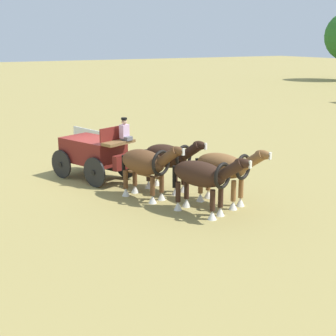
% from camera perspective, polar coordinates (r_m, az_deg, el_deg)
% --- Properties ---
extents(ground_plane, '(220.00, 220.00, 0.00)m').
position_cam_1_polar(ground_plane, '(21.73, -8.48, -1.12)').
color(ground_plane, '#9E8C4C').
extents(show_wagon, '(5.58, 2.90, 2.74)m').
position_cam_1_polar(show_wagon, '(21.34, -8.32, 1.86)').
color(show_wagon, maroon).
rests_on(show_wagon, ground).
extents(draft_horse_rear_near, '(2.94, 1.55, 2.20)m').
position_cam_1_polar(draft_horse_rear_near, '(19.35, 0.07, 1.17)').
color(draft_horse_rear_near, '#331E14').
rests_on(draft_horse_rear_near, ground).
extents(draft_horse_rear_off, '(2.92, 1.56, 2.21)m').
position_cam_1_polar(draft_horse_rear_off, '(18.40, -2.55, 0.47)').
color(draft_horse_rear_off, brown).
rests_on(draft_horse_rear_off, ground).
extents(draft_horse_lead_near, '(2.99, 1.57, 2.24)m').
position_cam_1_polar(draft_horse_lead_near, '(17.83, 6.48, 0.00)').
color(draft_horse_lead_near, brown).
rests_on(draft_horse_lead_near, ground).
extents(draft_horse_lead_off, '(3.03, 1.57, 2.20)m').
position_cam_1_polar(draft_horse_lead_off, '(16.81, 4.03, -0.96)').
color(draft_horse_lead_off, '#331E14').
rests_on(draft_horse_lead_off, ground).
extents(sponsor_banner, '(3.11, 0.89, 1.10)m').
position_cam_1_polar(sponsor_banner, '(27.13, -8.78, 3.23)').
color(sponsor_banner, silver).
rests_on(sponsor_banner, ground).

